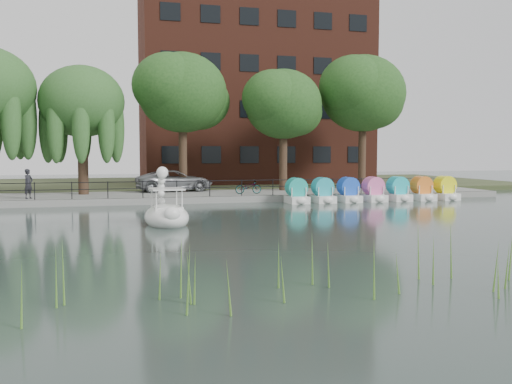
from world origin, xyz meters
name	(u,v)px	position (x,y,z in m)	size (l,w,h in m)	color
ground_plane	(270,233)	(0.00, 0.00, 0.00)	(120.00, 120.00, 0.00)	#3A4843
promenade	(203,196)	(0.00, 16.00, 0.20)	(40.00, 6.00, 0.40)	gray
kerb	(210,200)	(0.00, 13.05, 0.20)	(40.00, 0.25, 0.40)	gray
land_strip	(177,185)	(0.00, 30.00, 0.18)	(60.00, 22.00, 0.36)	#47512D
railing	(210,184)	(0.00, 13.25, 1.15)	(32.00, 0.05, 1.00)	black
apartment_building	(253,83)	(7.00, 29.97, 9.36)	(20.00, 10.07, 18.00)	#4C1E16
willow_mid	(82,102)	(-7.50, 17.00, 6.25)	(5.32, 5.32, 8.15)	#473323
broadleaf_center	(182,93)	(-1.00, 18.00, 7.06)	(6.00, 6.00, 9.25)	#473323
broadleaf_right	(283,105)	(6.00, 17.50, 6.39)	(5.40, 5.40, 8.32)	#473323
broadleaf_far	(363,94)	(12.50, 18.50, 7.40)	(6.30, 6.30, 9.71)	#473323
minivan	(175,179)	(-1.56, 18.29, 1.23)	(5.98, 2.75, 1.66)	gray
bicycle	(248,186)	(2.78, 14.72, 0.90)	(1.72, 0.60, 1.00)	gray
pedestrian	(28,182)	(-10.44, 14.24, 1.39)	(0.71, 0.48, 1.98)	black
swan_boat	(166,212)	(-3.59, 3.52, 0.54)	(2.05, 3.08, 2.47)	white
pedal_boat_row	(373,192)	(10.17, 11.81, 0.61)	(11.35, 1.70, 1.40)	white
reed_bank	(466,261)	(2.00, -9.50, 0.60)	(24.00, 2.40, 1.20)	#669938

